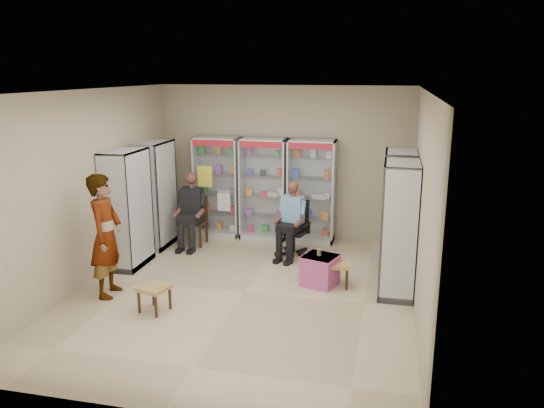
% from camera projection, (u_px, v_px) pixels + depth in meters
% --- Properties ---
extents(floor, '(6.00, 6.00, 0.00)m').
position_uv_depth(floor, '(244.00, 292.00, 8.04)').
color(floor, tan).
rests_on(floor, ground).
extents(room_shell, '(5.02, 6.02, 3.01)m').
position_uv_depth(room_shell, '(242.00, 164.00, 7.56)').
color(room_shell, tan).
rests_on(room_shell, ground).
extents(cabinet_back_left, '(0.90, 0.50, 2.00)m').
position_uv_depth(cabinet_back_left, '(218.00, 187.00, 10.66)').
color(cabinet_back_left, '#AAADB1').
rests_on(cabinet_back_left, floor).
extents(cabinet_back_mid, '(0.90, 0.50, 2.00)m').
position_uv_depth(cabinet_back_mid, '(264.00, 189.00, 10.46)').
color(cabinet_back_mid, '#9DA0A4').
rests_on(cabinet_back_mid, floor).
extents(cabinet_back_right, '(0.90, 0.50, 2.00)m').
position_uv_depth(cabinet_back_right, '(311.00, 191.00, 10.25)').
color(cabinet_back_right, '#B1B4B9').
rests_on(cabinet_back_right, floor).
extents(cabinet_right_far, '(0.90, 0.50, 2.00)m').
position_uv_depth(cabinet_right_far, '(398.00, 211.00, 8.84)').
color(cabinet_right_far, '#A5A7AC').
rests_on(cabinet_right_far, floor).
extents(cabinet_right_near, '(0.90, 0.50, 2.00)m').
position_uv_depth(cabinet_right_near, '(398.00, 229.00, 7.80)').
color(cabinet_right_near, '#A4A6AB').
rests_on(cabinet_right_near, floor).
extents(cabinet_left_far, '(0.90, 0.50, 2.00)m').
position_uv_depth(cabinet_left_far, '(155.00, 195.00, 9.98)').
color(cabinet_left_far, '#B8BBC0').
rests_on(cabinet_left_far, floor).
extents(cabinet_left_near, '(0.90, 0.50, 2.00)m').
position_uv_depth(cabinet_left_near, '(127.00, 209.00, 8.94)').
color(cabinet_left_near, '#B1B2B8').
rests_on(cabinet_left_near, floor).
extents(wooden_chair, '(0.42, 0.42, 0.94)m').
position_uv_depth(wooden_chair, '(194.00, 221.00, 10.15)').
color(wooden_chair, black).
rests_on(wooden_chair, floor).
extents(seated_customer, '(0.44, 0.60, 1.34)m').
position_uv_depth(seated_customer, '(193.00, 212.00, 10.06)').
color(seated_customer, black).
rests_on(seated_customer, floor).
extents(office_chair, '(0.68, 0.68, 1.02)m').
position_uv_depth(office_chair, '(294.00, 228.00, 9.53)').
color(office_chair, black).
rests_on(office_chair, floor).
extents(seated_shopkeeper, '(0.56, 0.68, 1.30)m').
position_uv_depth(seated_shopkeeper, '(293.00, 222.00, 9.45)').
color(seated_shopkeeper, '#729EE1').
rests_on(seated_shopkeeper, floor).
extents(pink_trunk, '(0.62, 0.60, 0.48)m').
position_uv_depth(pink_trunk, '(320.00, 270.00, 8.29)').
color(pink_trunk, '#A94376').
rests_on(pink_trunk, floor).
extents(tea_glass, '(0.07, 0.07, 0.10)m').
position_uv_depth(tea_glass, '(319.00, 252.00, 8.24)').
color(tea_glass, '#581D07').
rests_on(tea_glass, pink_trunk).
extents(woven_stool_a, '(0.42, 0.42, 0.39)m').
position_uv_depth(woven_stool_a, '(337.00, 274.00, 8.25)').
color(woven_stool_a, '#9A6441').
rests_on(woven_stool_a, floor).
extents(woven_stool_b, '(0.46, 0.46, 0.37)m').
position_uv_depth(woven_stool_b, '(154.00, 298.00, 7.38)').
color(woven_stool_b, '#AA8447').
rests_on(woven_stool_b, floor).
extents(standing_man, '(0.52, 0.72, 1.84)m').
position_uv_depth(standing_man, '(106.00, 236.00, 7.75)').
color(standing_man, gray).
rests_on(standing_man, floor).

